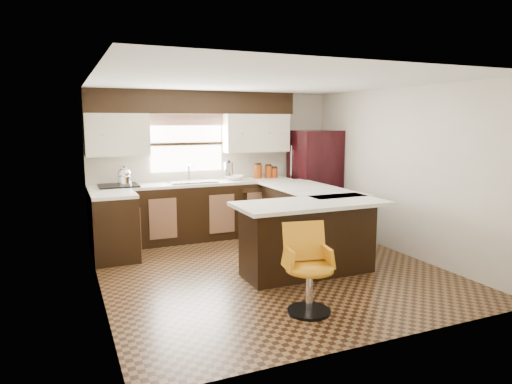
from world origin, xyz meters
name	(u,v)px	position (x,y,z in m)	size (l,w,h in m)	color
floor	(269,269)	(0.00, 0.00, 0.00)	(4.40, 4.40, 0.00)	#49301A
ceiling	(270,82)	(0.00, 0.00, 2.40)	(4.40, 4.40, 0.00)	silver
wall_back	(215,164)	(0.00, 2.20, 1.20)	(4.40, 4.40, 0.00)	beige
wall_front	(381,209)	(0.00, -2.20, 1.20)	(4.40, 4.40, 0.00)	beige
wall_left	(96,188)	(-2.10, 0.00, 1.20)	(4.40, 4.40, 0.00)	beige
wall_right	(400,171)	(2.10, 0.00, 1.20)	(4.40, 4.40, 0.00)	beige
base_cab_back	(196,212)	(-0.45, 1.90, 0.45)	(3.30, 0.60, 0.90)	black
base_cab_left	(114,228)	(-1.80, 1.25, 0.45)	(0.60, 0.70, 0.90)	black
counter_back	(195,183)	(-0.45, 1.90, 0.92)	(3.30, 0.60, 0.04)	silver
counter_left	(113,195)	(-1.80, 1.25, 0.92)	(0.60, 0.70, 0.04)	silver
soffit	(194,102)	(-0.40, 2.03, 2.22)	(3.40, 0.35, 0.36)	black
upper_cab_left	(117,135)	(-1.62, 2.03, 1.72)	(0.94, 0.35, 0.64)	beige
upper_cab_right	(256,133)	(0.68, 2.03, 1.72)	(1.14, 0.35, 0.64)	beige
window_pane	(187,144)	(-0.50, 2.18, 1.55)	(1.20, 0.02, 0.90)	white
valance	(187,120)	(-0.50, 2.14, 1.94)	(1.30, 0.06, 0.18)	#D19B93
sink	(192,181)	(-0.50, 1.88, 0.96)	(0.75, 0.45, 0.03)	#B2B2B7
dishwasher	(258,212)	(0.55, 1.61, 0.43)	(0.58, 0.03, 0.78)	black
cooktop	(118,186)	(-1.65, 1.88, 0.96)	(0.58, 0.50, 0.03)	black
peninsula_long	(306,220)	(0.90, 0.62, 0.45)	(0.60, 1.95, 0.90)	black
peninsula_return	(308,239)	(0.38, -0.35, 0.45)	(1.65, 0.60, 0.90)	black
counter_pen_long	(310,189)	(0.95, 0.62, 0.92)	(0.84, 1.95, 0.04)	silver
counter_pen_return	(311,204)	(0.35, -0.44, 0.92)	(1.89, 0.84, 0.04)	silver
refrigerator	(314,180)	(1.70, 1.76, 0.88)	(0.75, 0.72, 1.76)	black
bar_chair	(310,270)	(-0.21, -1.41, 0.45)	(0.48, 0.48, 0.91)	orange
kettle	(124,175)	(-1.55, 1.88, 1.11)	(0.21, 0.21, 0.28)	silver
percolator	(229,171)	(0.13, 1.90, 1.09)	(0.15, 0.15, 0.30)	silver
mixing_bowl	(234,178)	(0.24, 1.90, 0.98)	(0.31, 0.31, 0.08)	white
canister_large	(258,172)	(0.67, 1.92, 1.06)	(0.14, 0.14, 0.24)	#88340D
canister_med	(268,172)	(0.87, 1.92, 1.05)	(0.13, 0.13, 0.21)	#88340D
canister_small	(274,173)	(0.98, 1.92, 1.03)	(0.13, 0.13, 0.16)	#88340D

